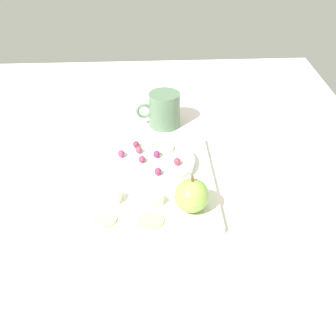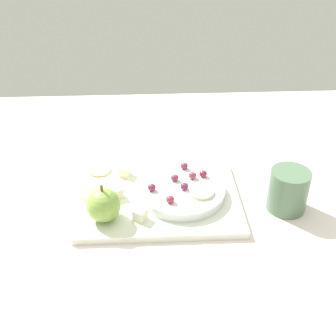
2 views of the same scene
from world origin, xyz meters
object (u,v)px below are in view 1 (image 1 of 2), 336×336
cheese_cube_2 (191,184)px  cheese_cube_0 (115,197)px  grape_3 (142,159)px  grape_5 (136,144)px  grape_2 (139,150)px  cracker_1 (104,219)px  serving_dish (154,162)px  cracker_0 (150,221)px  apple_slice_0 (163,148)px  cup (164,110)px  platter (154,181)px  grape_1 (157,154)px  cheese_cube_1 (155,200)px  grape_4 (121,154)px  grape_6 (177,161)px  grape_0 (158,171)px  apple_whole (192,196)px

cheese_cube_2 → cheese_cube_0: bearing=102.9°
grape_3 → grape_5: size_ratio=1.00×
grape_3 → grape_2: bearing=9.3°
cracker_1 → cheese_cube_0: bearing=-18.8°
serving_dish → grape_2: (2.47, 3.08, 1.73)cm
cracker_0 → apple_slice_0: apple_slice_0 is taller
grape_3 → cup: cup is taller
serving_dish → cheese_cube_2: (-8.44, -7.21, 0.13)cm
cracker_0 → cup: 39.55cm
platter → grape_2: 8.46cm
cheese_cube_2 → grape_1: size_ratio=1.35×
cheese_cube_1 → grape_3: bearing=11.5°
serving_dish → cheese_cube_1: (-13.25, 0.02, 0.13)cm
serving_dish → grape_3: grape_3 is taller
cracker_1 → grape_4: bearing=-8.8°
serving_dish → cheese_cube_0: bearing=146.8°
grape_4 → serving_dish: bearing=-98.8°
grape_2 → grape_1: bearing=-118.0°
cheese_cube_0 → grape_3: (10.57, -5.30, 1.56)cm
grape_6 → serving_dish: bearing=61.6°
cheese_cube_2 → grape_5: bearing=39.4°
grape_1 → grape_0: bearing=-179.6°
grape_6 → apple_slice_0: bearing=22.1°
grape_0 → cup: 27.00cm
grape_2 → cup: bearing=-19.0°
cracker_0 → grape_1: (18.89, -1.83, 2.50)cm
cracker_0 → apple_slice_0: 22.59cm
grape_6 → apple_slice_0: 6.96cm
serving_dish → cracker_0: serving_dish is taller
serving_dish → cracker_0: bearing=176.5°
cheese_cube_1 → cracker_1: (-4.21, 9.66, -0.90)cm
platter → cracker_0: (-13.79, 1.09, 0.94)cm
serving_dish → cup: cup is taller
grape_5 → apple_slice_0: (-0.96, -5.91, -0.43)cm
apple_whole → grape_6: size_ratio=4.02×
cheese_cube_1 → grape_1: size_ratio=1.35×
apple_whole → cracker_1: bearing=97.8°
grape_1 → grape_3: size_ratio=1.00×
cheese_cube_0 → grape_0: (5.76, -8.51, 1.60)cm
grape_5 → grape_6: bearing=-131.0°
serving_dish → grape_4: (1.05, 6.81, 1.73)cm
grape_3 → apple_slice_0: size_ratio=0.34×
grape_2 → grape_5: bearing=14.0°
cheese_cube_0 → grape_0: bearing=-55.9°
cheese_cube_1 → apple_slice_0: size_ratio=0.46×
apple_whole → grape_6: 12.73cm
grape_0 → grape_4: (7.15, 7.55, -0.00)cm
grape_3 → cracker_1: bearing=156.0°
grape_3 → grape_6: bearing=-100.4°
platter → cheese_cube_1: bearing=-179.8°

